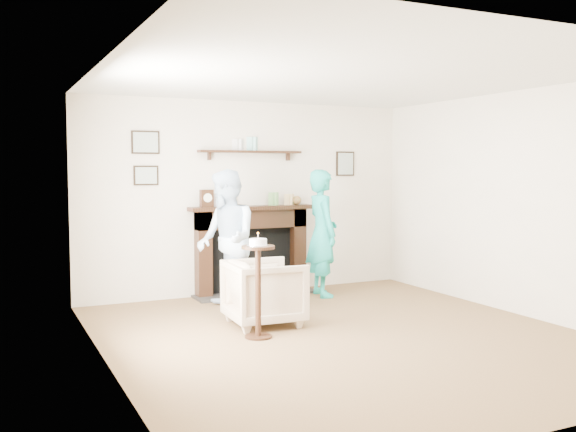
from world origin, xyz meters
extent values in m
plane|color=brown|center=(0.00, 0.00, 0.00)|extent=(5.00, 5.00, 0.00)
cube|color=#EFE2CB|center=(0.00, 2.50, 1.25)|extent=(4.50, 0.04, 2.50)
cube|color=#EFE2CB|center=(-2.25, 0.00, 1.25)|extent=(0.04, 5.00, 2.50)
cube|color=#EFE2CB|center=(2.25, 0.00, 1.25)|extent=(0.04, 5.00, 2.50)
cube|color=silver|center=(0.00, 0.00, 2.50)|extent=(4.50, 5.00, 0.04)
cube|color=black|center=(-0.66, 2.40, 0.55)|extent=(0.18, 0.20, 1.10)
cube|color=black|center=(0.66, 2.40, 0.55)|extent=(0.18, 0.20, 1.10)
cube|color=black|center=(0.00, 2.40, 0.98)|extent=(1.50, 0.20, 0.24)
cube|color=black|center=(0.00, 2.47, 0.43)|extent=(1.14, 0.06, 0.86)
cube|color=#2F2C2A|center=(0.00, 2.28, 0.01)|extent=(1.60, 0.44, 0.03)
cube|color=black|center=(0.00, 2.37, 1.12)|extent=(1.68, 0.26, 0.05)
cube|color=black|center=(0.00, 2.42, 1.85)|extent=(1.40, 0.15, 0.03)
cube|color=black|center=(-1.35, 2.48, 1.95)|extent=(0.34, 0.03, 0.28)
cube|color=black|center=(-1.35, 2.48, 1.55)|extent=(0.30, 0.03, 0.24)
cube|color=black|center=(1.45, 2.48, 1.70)|extent=(0.28, 0.03, 0.34)
cube|color=black|center=(-0.62, 2.37, 1.26)|extent=(0.16, 0.09, 0.22)
cylinder|color=white|center=(-0.62, 2.32, 1.27)|extent=(0.11, 0.01, 0.11)
sphere|color=#2E8C36|center=(0.64, 2.37, 1.21)|extent=(0.12, 0.12, 0.12)
imported|color=#C7B194|center=(-0.51, 0.79, 0.00)|extent=(0.78, 0.76, 0.68)
imported|color=silver|center=(-0.65, 1.58, 0.00)|extent=(0.66, 0.82, 1.63)
imported|color=#1FB29A|center=(0.76, 1.87, 0.00)|extent=(0.46, 0.64, 1.62)
cylinder|color=black|center=(-0.78, 0.34, 0.01)|extent=(0.26, 0.26, 0.02)
cylinder|color=black|center=(-0.78, 0.34, 0.44)|extent=(0.06, 0.06, 0.85)
cylinder|color=black|center=(-0.78, 0.34, 0.88)|extent=(0.32, 0.32, 0.03)
cylinder|color=silver|center=(-0.78, 0.34, 0.90)|extent=(0.22, 0.22, 0.01)
cylinder|color=white|center=(-0.78, 0.34, 0.93)|extent=(0.17, 0.17, 0.06)
cylinder|color=beige|center=(-0.78, 0.34, 0.99)|extent=(0.01, 0.01, 0.05)
sphere|color=orange|center=(-0.78, 0.34, 1.02)|extent=(0.02, 0.02, 0.02)
camera|label=1|loc=(-3.14, -5.30, 1.64)|focal=40.00mm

